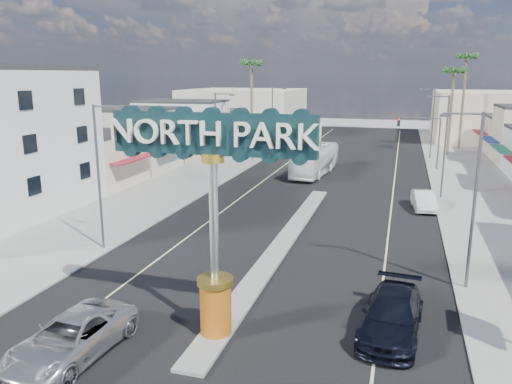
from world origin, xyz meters
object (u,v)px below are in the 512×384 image
Objects in this scene: traffic_signal_left at (267,128)px; palm_left_far at (251,68)px; streetlight_l_far at (273,116)px; streetlight_r_far at (431,120)px; car_parked_right at (424,200)px; suv_left at (72,337)px; streetlight_l_mid at (217,134)px; palm_right_mid at (454,75)px; streetlight_r_mid at (443,141)px; suv_right at (392,315)px; gateway_sign at (213,199)px; traffic_signal_right at (423,133)px; streetlight_l_near at (100,170)px; city_bus at (315,160)px; streetlight_r_near at (472,193)px; palm_right_far at (467,62)px.

palm_left_far is at bearing 122.43° from traffic_signal_left.
streetlight_l_far is at bearing 37.92° from palm_left_far.
car_parked_right is (-1.43, -26.27, -4.32)m from streetlight_r_far.
streetlight_l_far reaches higher than suv_left.
palm_right_mid is at bearing 47.97° from streetlight_l_mid.
streetlight_r_mid is 0.74× the size of palm_right_mid.
palm_right_mid is 2.09× the size of suv_right.
palm_right_mid is (23.43, 26.00, 5.54)m from streetlight_l_mid.
traffic_signal_left is 0.67× the size of streetlight_l_mid.
palm_left_far is (-2.57, 20.00, 6.43)m from streetlight_l_mid.
streetlight_r_far reaches higher than suv_left.
gateway_sign reaches higher than traffic_signal_right.
streetlight_r_mid is at bearing -90.00° from streetlight_r_far.
streetlight_l_near is 0.69× the size of palm_left_far.
palm_left_far is at bearing 118.84° from suv_right.
suv_left is 12.98m from suv_right.
car_parked_right is 0.41× the size of city_bus.
streetlight_l_far is at bearing 116.42° from streetlight_r_near.
suv_left is (-15.22, -11.06, -4.25)m from streetlight_r_near.
gateway_sign is 1.53× the size of traffic_signal_right.
streetlight_r_mid is at bearing 67.87° from suv_left.
streetlight_r_near is at bearing -43.79° from streetlight_l_mid.
streetlight_l_mid is at bearing -131.84° from city_bus.
streetlight_l_mid is 30.32m from streetlight_r_far.
gateway_sign is at bearing -69.58° from streetlight_l_mid.
city_bus is at bearing 89.87° from suv_left.
gateway_sign reaches higher than streetlight_r_far.
palm_right_mid is at bearing 84.36° from streetlight_r_mid.
palm_left_far is at bearing 137.46° from city_bus.
city_bus is (-17.00, -24.22, -10.83)m from palm_right_far.
palm_left_far is (-3.82, 6.01, 7.22)m from traffic_signal_left.
city_bus is at bearing 110.27° from suv_right.
palm_right_far is at bearing 23.20° from palm_left_far.
streetlight_l_near is at bearing -92.10° from traffic_signal_left.
suv_right is (-3.39, -25.73, -4.23)m from streetlight_r_mid.
traffic_signal_left is at bearing 87.90° from streetlight_l_near.
streetlight_r_near reaches higher than city_bus.
streetlight_r_near is at bearing -90.00° from streetlight_r_mid.
gateway_sign reaches higher than streetlight_l_near.
palm_right_mid is (22.18, 12.01, 6.33)m from traffic_signal_left.
gateway_sign is 0.76× the size of palm_right_mid.
car_parked_right is (18.18, -18.27, -3.52)m from traffic_signal_left.
palm_right_mid is (2.57, 46.00, 5.54)m from streetlight_r_near.
streetlight_r_far is 55.37m from suv_left.
streetlight_r_mid is (20.87, -22.00, 0.00)m from streetlight_l_far.
streetlight_r_far is at bearing 54.30° from city_bus.
streetlight_l_mid is 1.00× the size of streetlight_r_far.
streetlight_l_mid is 1.00× the size of streetlight_r_near.
traffic_signal_right is 39.93m from suv_right.
traffic_signal_right is 21.20m from streetlight_l_far.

